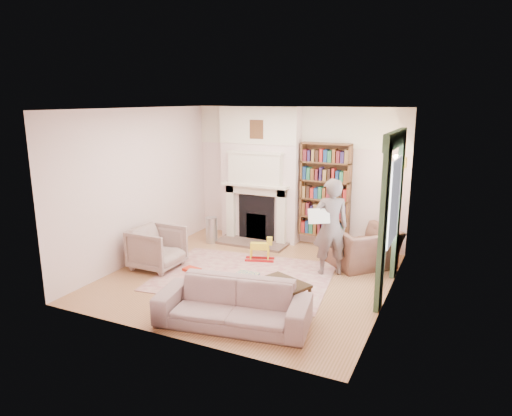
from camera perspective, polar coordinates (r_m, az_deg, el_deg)
The scene contains 25 objects.
floor at distance 7.86m, azimuth -0.78°, elevation -8.57°, with size 4.50×4.50×0.00m, color olive.
ceiling at distance 7.28m, azimuth -0.85°, elevation 12.30°, with size 4.50×4.50×0.00m, color white.
wall_back at distance 9.48m, azimuth 5.14°, elevation 4.03°, with size 4.50×4.50×0.00m, color silver.
wall_front at distance 5.57m, azimuth -10.98°, elevation -2.95°, with size 4.50×4.50×0.00m, color silver.
wall_left at distance 8.65m, azimuth -14.38°, elevation 2.74°, with size 4.50×4.50×0.00m, color silver.
wall_right at distance 6.79m, azimuth 16.53°, elevation -0.27°, with size 4.50×4.50×0.00m, color silver.
fireplace at distance 9.58m, azimuth 0.49°, elevation 4.10°, with size 1.70×0.58×2.80m.
bookcase at distance 9.20m, azimuth 8.63°, elevation 2.22°, with size 1.00×0.24×1.85m, color brown.
window at distance 7.17m, azimuth 16.93°, elevation 0.82°, with size 0.02×0.90×1.30m, color silver.
curtain_left at distance 6.56m, azimuth 15.57°, elevation -2.49°, with size 0.07×0.32×2.40m, color #30482E.
curtain_right at distance 7.91m, azimuth 17.31°, elevation 0.08°, with size 0.07×0.32×2.40m, color #30482E.
pelmet at distance 7.04m, azimuth 17.09°, elevation 8.25°, with size 0.09×1.70×0.24m, color #30482E.
wall_sconce at distance 8.20m, azimuth 16.87°, elevation 5.55°, with size 0.20×0.24×0.24m, color gold, non-canonical shape.
rug at distance 7.86m, azimuth -1.56°, elevation -8.52°, with size 2.88×2.21×0.01m, color beige.
armchair_reading at distance 8.42m, azimuth 13.27°, elevation -4.86°, with size 1.09×0.95×0.71m, color #4A2D27.
armchair_left at distance 8.31m, azimuth -12.24°, elevation -4.90°, with size 0.79×0.82×0.74m, color #ADA68F.
sofa at distance 6.20m, azimuth -2.90°, elevation -11.89°, with size 2.03×0.79×0.59m, color gray.
man_reading at distance 7.82m, azimuth 9.31°, elevation -2.37°, with size 0.61×0.40×1.68m, color #5F504C.
newspaper at distance 7.61m, azimuth 7.88°, elevation -1.01°, with size 0.36×0.02×0.25m, color silver.
coffee_table at distance 6.58m, azimuth 3.44°, elevation -11.02°, with size 0.70×0.45×0.45m, color #332412, non-canonical shape.
paraffin_heater at distance 9.60m, azimuth -5.58°, elevation -2.75°, with size 0.24×0.24×0.55m, color #AEB1B6.
rocking_horse at distance 8.50m, azimuth 0.47°, elevation -5.14°, with size 0.54×0.21×0.47m, color yellow, non-canonical shape.
board_game at distance 7.83m, azimuth -1.30°, elevation -8.43°, with size 0.37×0.37×0.03m, color #E8CD52.
game_box_lid at distance 8.14m, azimuth -8.03°, elevation -7.63°, with size 0.29×0.20×0.05m, color red.
comic_annuals at distance 7.56m, azimuth -0.84°, elevation -9.30°, with size 0.73×0.58×0.02m.
Camera 1 is at (3.18, -6.55, 2.95)m, focal length 32.00 mm.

